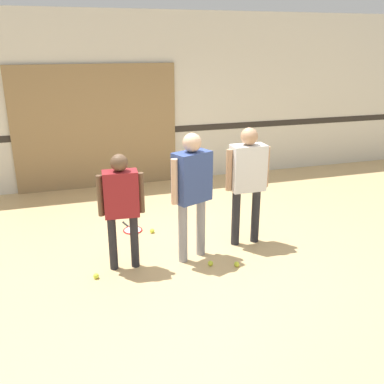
{
  "coord_description": "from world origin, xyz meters",
  "views": [
    {
      "loc": [
        -1.49,
        -4.86,
        2.63
      ],
      "look_at": [
        -0.02,
        -0.13,
        0.9
      ],
      "focal_mm": 40.0,
      "sensor_mm": 36.0,
      "label": 1
    }
  ],
  "objects": [
    {
      "name": "wall_back",
      "position": [
        0.0,
        3.24,
        1.6
      ],
      "size": [
        16.0,
        0.07,
        3.2
      ],
      "color": "silver",
      "rests_on": "ground_plane"
    },
    {
      "name": "racket_spare_on_floor",
      "position": [
        -0.62,
        0.94,
        0.01
      ],
      "size": [
        0.35,
        0.52,
        0.03
      ],
      "rotation": [
        0.0,
        0.0,
        1.84
      ],
      "color": "red",
      "rests_on": "ground_plane"
    },
    {
      "name": "ground_plane",
      "position": [
        0.0,
        0.0,
        0.0
      ],
      "size": [
        16.0,
        16.0,
        0.0
      ],
      "primitive_type": "plane",
      "color": "tan"
    },
    {
      "name": "person_student_right",
      "position": [
        0.81,
        0.07,
        1.0
      ],
      "size": [
        0.61,
        0.25,
        1.61
      ],
      "rotation": [
        0.0,
        0.0,
        -3.14
      ],
      "color": "#232328",
      "rests_on": "ground_plane"
    },
    {
      "name": "person_instructor",
      "position": [
        -0.02,
        -0.13,
        1.01
      ],
      "size": [
        0.58,
        0.41,
        1.63
      ],
      "rotation": [
        0.0,
        0.0,
        0.39
      ],
      "color": "gray",
      "rests_on": "ground_plane"
    },
    {
      "name": "tennis_ball_near_instructor",
      "position": [
        0.13,
        -0.41,
        0.03
      ],
      "size": [
        0.07,
        0.07,
        0.07
      ],
      "primitive_type": "sphere",
      "color": "#CCE038",
      "rests_on": "ground_plane"
    },
    {
      "name": "person_student_left",
      "position": [
        -0.89,
        -0.13,
        0.89
      ],
      "size": [
        0.55,
        0.25,
        1.44
      ],
      "rotation": [
        0.0,
        0.0,
        -0.08
      ],
      "color": "#232328",
      "rests_on": "ground_plane"
    },
    {
      "name": "wall_panel",
      "position": [
        -0.85,
        3.18,
        1.14
      ],
      "size": [
        3.0,
        0.05,
        2.28
      ],
      "color": "#93754C",
      "rests_on": "ground_plane"
    },
    {
      "name": "tennis_ball_stray_right",
      "position": [
        0.44,
        -0.53,
        0.03
      ],
      "size": [
        0.07,
        0.07,
        0.07
      ],
      "primitive_type": "sphere",
      "color": "#CCE038",
      "rests_on": "ground_plane"
    },
    {
      "name": "tennis_ball_stray_left",
      "position": [
        -1.26,
        -0.3,
        0.03
      ],
      "size": [
        0.07,
        0.07,
        0.07
      ],
      "primitive_type": "sphere",
      "color": "#CCE038",
      "rests_on": "ground_plane"
    },
    {
      "name": "tennis_ball_by_spare_racket",
      "position": [
        -0.35,
        0.76,
        0.03
      ],
      "size": [
        0.07,
        0.07,
        0.07
      ],
      "primitive_type": "sphere",
      "color": "#CCE038",
      "rests_on": "ground_plane"
    }
  ]
}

